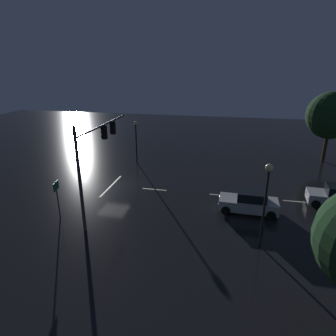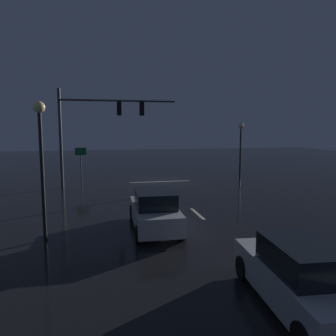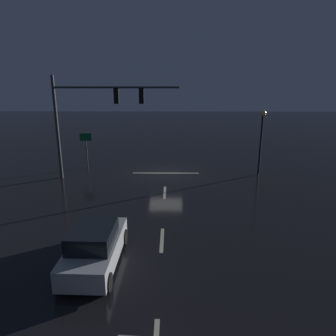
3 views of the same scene
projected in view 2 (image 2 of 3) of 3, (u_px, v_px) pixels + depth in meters
ground_plane at (160, 182)px, 26.10m from camera, size 80.00×80.00×0.00m
traffic_signal_assembly at (98, 120)px, 23.43m from camera, size 8.52×0.47×7.15m
lane_dash_far at (171, 191)px, 22.22m from camera, size 0.16×2.20×0.01m
lane_dash_mid at (197, 214)px, 16.40m from camera, size 0.16×2.20×0.01m
lane_dash_near at (252, 261)px, 10.59m from camera, size 0.16×2.20×0.01m
stop_bar at (160, 182)px, 26.22m from camera, size 5.00×0.16×0.01m
car_approaching at (155, 211)px, 13.83m from camera, size 2.02×4.42×1.70m
car_distant at (302, 277)px, 7.69m from camera, size 2.21×4.48×1.70m
street_lamp_left_kerb at (241, 140)px, 26.94m from camera, size 0.44×0.44×4.76m
street_lamp_right_kerb at (41, 145)px, 12.08m from camera, size 0.44×0.44×5.34m
route_sign at (81, 157)px, 25.99m from camera, size 0.89×0.24×2.83m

